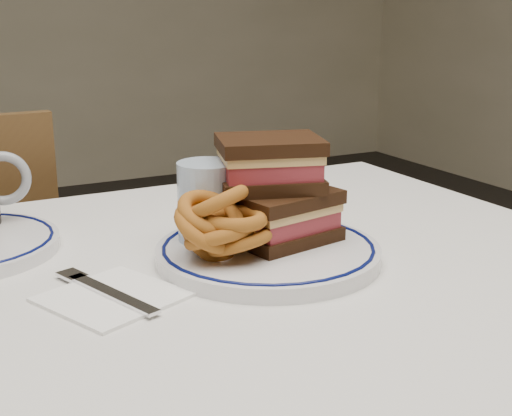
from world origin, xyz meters
name	(u,v)px	position (x,y,z in m)	size (l,w,h in m)	color
dining_table	(139,366)	(0.00, 0.00, 0.64)	(1.27, 0.87, 0.75)	silver
main_plate	(268,252)	(0.18, 0.00, 0.76)	(0.29, 0.29, 0.02)	white
reuben_sandwich	(276,189)	(0.20, 0.02, 0.84)	(0.16, 0.15, 0.13)	black
onion_rings_main	(220,226)	(0.11, -0.01, 0.81)	(0.13, 0.13, 0.13)	brown
ketchup_ramekin	(232,220)	(0.16, 0.07, 0.79)	(0.06, 0.06, 0.03)	white
water_glass	(208,208)	(0.12, 0.06, 0.81)	(0.08, 0.08, 0.12)	#A6BCD7
napkin_fork	(111,296)	(-0.04, -0.03, 0.75)	(0.17, 0.18, 0.01)	white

